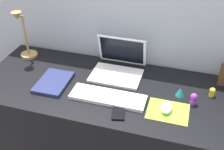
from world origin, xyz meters
TOP-DOWN VIEW (x-y plane):
  - back_wall at (0.00, 0.35)m, footprint 2.77×0.05m
  - desk at (0.00, 0.00)m, footprint 1.57×0.62m
  - laptop at (-0.02, 0.18)m, footprint 0.30×0.26m
  - keyboard at (-0.00, -0.10)m, footprint 0.41×0.13m
  - mousepad at (0.33, -0.11)m, footprint 0.21×0.17m
  - mouse at (0.32, -0.11)m, footprint 0.06×0.10m
  - cell_phone at (0.08, -0.19)m, footprint 0.09×0.14m
  - desk_lamp at (-0.65, 0.16)m, footprint 0.11×0.14m
  - notebook_pad at (-0.34, -0.06)m, footprint 0.17×0.24m
  - toy_figurine_yellow at (0.54, 0.09)m, footprint 0.03×0.03m
  - toy_figurine_purple at (0.44, -0.01)m, footprint 0.04×0.04m
  - toy_figurine_teal at (0.37, 0.04)m, footprint 0.05×0.05m

SIDE VIEW (x-z plane):
  - desk at x=0.00m, z-range 0.00..0.74m
  - back_wall at x=0.00m, z-range 0.00..1.39m
  - mousepad at x=0.33m, z-range 0.74..0.74m
  - cell_phone at x=0.08m, z-range 0.74..0.75m
  - keyboard at x=0.00m, z-range 0.74..0.76m
  - notebook_pad at x=-0.34m, z-range 0.74..0.76m
  - mouse at x=0.32m, z-range 0.74..0.78m
  - toy_figurine_teal at x=0.37m, z-range 0.74..0.79m
  - toy_figurine_yellow at x=0.54m, z-range 0.74..0.80m
  - toy_figurine_purple at x=0.44m, z-range 0.74..0.81m
  - laptop at x=-0.02m, z-range 0.69..0.90m
  - desk_lamp at x=-0.65m, z-range 0.73..1.06m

